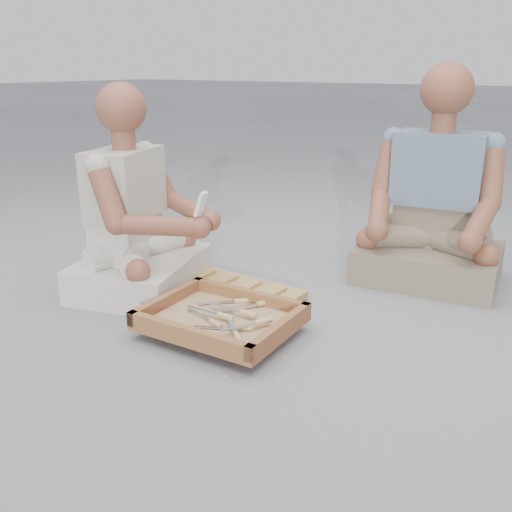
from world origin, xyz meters
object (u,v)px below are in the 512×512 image
Objects in this scene: tool_tray at (221,319)px; craftsman at (137,223)px; companion at (433,211)px; carved_panel at (226,294)px.

craftsman is (-0.61, 0.18, 0.25)m from tool_tray.
carved_panel is at bearing 41.86° from companion.
companion is (0.67, 0.77, 0.32)m from carved_panel.
craftsman is at bearing -163.45° from carved_panel.
tool_tray is 0.69m from craftsman.
companion reaches higher than tool_tray.
carved_panel is 1.06× the size of tool_tray.
companion is at bearing 112.60° from craftsman.
craftsman is 1.40m from companion.
tool_tray is 0.62× the size of craftsman.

